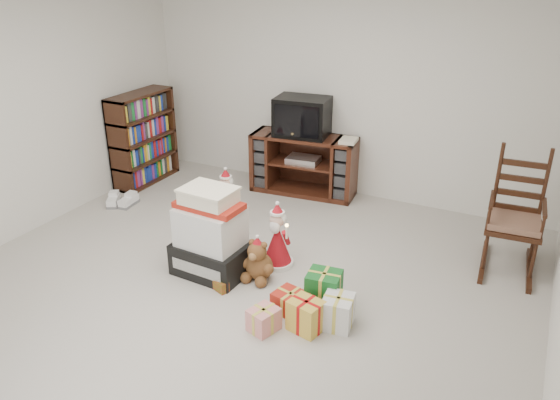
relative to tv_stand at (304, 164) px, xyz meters
The scene contains 13 objects.
room 2.44m from the tv_stand, 81.04° to the right, with size 5.01×5.01×2.51m.
tv_stand is the anchor object (origin of this frame).
bookshelf 2.05m from the tv_stand, 163.54° to the right, with size 0.31×0.94×1.15m.
rocking_chair 2.55m from the tv_stand, 16.65° to the right, with size 0.52×0.81×1.18m.
gift_pile 2.08m from the tv_stand, 88.99° to the right, with size 0.67×0.51×0.82m.
red_suitcase 2.13m from the tv_stand, 92.91° to the right, with size 0.41×0.30×0.57m.
stocking 2.24m from the tv_stand, 85.97° to the right, with size 0.25×0.11×0.55m, color #0F7F0E, non-canonical shape.
teddy_bear 2.06m from the tv_stand, 76.67° to the right, with size 0.26×0.23×0.38m.
santa_figurine 1.77m from the tv_stand, 73.32° to the right, with size 0.31×0.29×0.63m.
mrs_claus_figurine 1.20m from the tv_stand, 110.00° to the right, with size 0.30×0.28×0.61m.
sneaker_pair 2.21m from the tv_stand, 142.71° to the right, with size 0.38×0.30×0.10m.
gift_cluster 2.62m from the tv_stand, 65.05° to the right, with size 0.69×0.78×0.24m.
crt_television 0.59m from the tv_stand, behind, with size 0.67×0.52×0.45m.
Camera 1 is at (2.19, -3.42, 2.67)m, focal length 35.00 mm.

